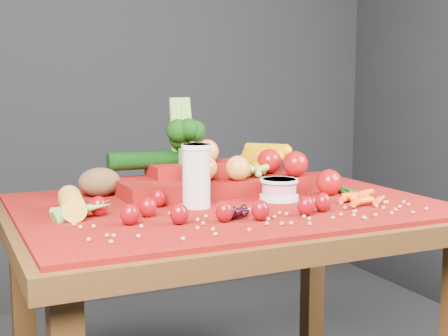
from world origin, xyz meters
name	(u,v)px	position (x,y,z in m)	size (l,w,h in m)	color
table	(227,243)	(0.00, 0.00, 0.66)	(1.10, 0.80, 0.75)	#321F0B
red_cloth	(227,205)	(0.00, 0.00, 0.76)	(1.05, 0.75, 0.01)	maroon
milk_glass	(196,174)	(-0.09, -0.02, 0.85)	(0.07, 0.07, 0.16)	beige
yogurt_bowl	(279,189)	(0.14, -0.02, 0.79)	(0.10, 0.10, 0.06)	silver
strawberry_scatter	(204,206)	(-0.12, -0.14, 0.79)	(0.54, 0.28, 0.05)	#860309
dark_grape_cluster	(240,212)	(-0.05, -0.17, 0.78)	(0.06, 0.05, 0.03)	black
soybean_scatter	(264,216)	(0.00, -0.20, 0.77)	(0.84, 0.24, 0.01)	tan
corn_ear	(79,208)	(-0.38, -0.01, 0.78)	(0.20, 0.24, 0.06)	yellow
potato	(100,182)	(-0.28, 0.23, 0.80)	(0.12, 0.08, 0.08)	brown
baby_carrot_pile	(362,197)	(0.31, -0.16, 0.78)	(0.17, 0.17, 0.03)	#F14D08
green_bean_pile	(347,191)	(0.37, -0.01, 0.77)	(0.14, 0.12, 0.01)	#145212
produce_mound	(217,172)	(0.04, 0.16, 0.82)	(0.59, 0.35, 0.27)	maroon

